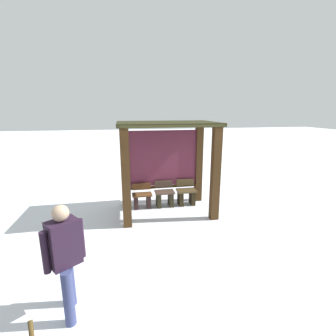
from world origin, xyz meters
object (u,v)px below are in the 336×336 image
object	(u,v)px
bench_center_inside	(165,197)
bench_right_inside	(186,195)
bus_shelter	(166,151)
person_walking	(65,254)
bench_left_inside	(142,198)

from	to	relation	value
bench_center_inside	bench_right_inside	distance (m)	0.67
bus_shelter	person_walking	distance (m)	4.02
bench_center_inside	bench_right_inside	xyz separation A→B (m)	(0.67, -0.00, 0.01)
person_walking	bus_shelter	bearing A→B (deg)	59.42
bus_shelter	person_walking	xyz separation A→B (m)	(-2.01, -3.40, -0.76)
person_walking	bench_left_inside	bearing A→B (deg)	69.82
bench_left_inside	bench_right_inside	bearing A→B (deg)	-0.05
bench_center_inside	person_walking	distance (m)	4.20
bus_shelter	bench_left_inside	size ratio (longest dim) A/B	3.65
bench_right_inside	person_walking	world-z (taller)	person_walking
bench_center_inside	person_walking	xyz separation A→B (m)	(-2.01, -3.63, 0.66)
bus_shelter	person_walking	world-z (taller)	bus_shelter
bench_left_inside	bus_shelter	bearing A→B (deg)	-18.89
bench_center_inside	bench_right_inside	size ratio (longest dim) A/B	0.99
bench_center_inside	bench_right_inside	world-z (taller)	bench_right_inside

